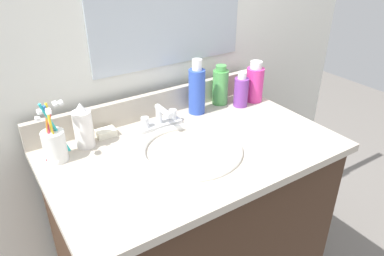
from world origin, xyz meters
TOP-DOWN VIEW (x-y plane):
  - vanity_cabinet at (0.00, 0.00)m, footprint 0.88×0.51m
  - countertop at (0.00, 0.00)m, footprint 0.91×0.56m
  - backsplash at (0.00, 0.27)m, footprint 0.91×0.02m
  - back_wall at (0.00, 0.33)m, footprint 2.01×0.04m
  - sink_basin at (-0.02, -0.02)m, footprint 0.33×0.33m
  - faucet at (-0.02, 0.18)m, footprint 0.16×0.10m
  - bottle_toner_green at (0.27, 0.22)m, footprint 0.06×0.06m
  - bottle_lotion_white at (-0.28, 0.19)m, footprint 0.06×0.06m
  - bottle_shampoo_blue at (0.15, 0.20)m, footprint 0.06×0.06m
  - bottle_soap_pink at (0.40, 0.17)m, footprint 0.07×0.07m
  - bottle_cream_purple at (0.32, 0.16)m, footprint 0.05×0.05m
  - cup_white_ceramic at (-0.38, 0.16)m, footprint 0.09×0.08m
  - soap_bar at (-0.21, 0.22)m, footprint 0.06×0.04m

SIDE VIEW (x-z plane):
  - vanity_cabinet at x=0.00m, z-range 0.00..0.83m
  - back_wall at x=0.00m, z-range 0.00..1.30m
  - sink_basin at x=-0.02m, z-range 0.77..0.88m
  - countertop at x=0.00m, z-range 0.83..0.86m
  - soap_bar at x=-0.21m, z-range 0.86..0.88m
  - faucet at x=-0.02m, z-range 0.84..0.93m
  - backsplash at x=0.00m, z-range 0.86..0.95m
  - cup_white_ceramic at x=-0.38m, z-range 0.82..1.01m
  - bottle_cream_purple at x=0.32m, z-range 0.85..0.99m
  - bottle_lotion_white at x=-0.28m, z-range 0.85..1.00m
  - bottle_toner_green at x=0.27m, z-range 0.85..1.01m
  - bottle_soap_pink at x=0.40m, z-range 0.85..1.01m
  - bottle_shampoo_blue at x=0.15m, z-range 0.85..1.05m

